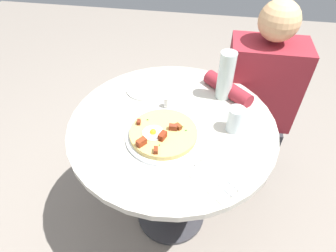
# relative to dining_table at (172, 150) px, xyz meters

# --- Properties ---
(ground_plane) EXTENTS (6.00, 6.00, 0.00)m
(ground_plane) POSITION_rel_dining_table_xyz_m (0.00, 0.00, -0.58)
(ground_plane) COLOR gray
(dining_table) EXTENTS (0.89, 0.89, 0.76)m
(dining_table) POSITION_rel_dining_table_xyz_m (0.00, 0.00, 0.00)
(dining_table) COLOR beige
(dining_table) RESTS_ON ground_plane
(person_seated) EXTENTS (0.50, 0.46, 1.14)m
(person_seated) POSITION_rel_dining_table_xyz_m (-0.42, -0.44, -0.07)
(person_seated) COLOR #2D2D33
(person_seated) RESTS_ON ground_plane
(pizza_plate) EXTENTS (0.31, 0.31, 0.01)m
(pizza_plate) POSITION_rel_dining_table_xyz_m (0.02, 0.09, 0.19)
(pizza_plate) COLOR white
(pizza_plate) RESTS_ON dining_table
(breakfast_pizza) EXTENTS (0.27, 0.27, 0.05)m
(breakfast_pizza) POSITION_rel_dining_table_xyz_m (0.02, 0.09, 0.20)
(breakfast_pizza) COLOR tan
(breakfast_pizza) RESTS_ON pizza_plate
(bread_plate) EXTENTS (0.19, 0.19, 0.01)m
(bread_plate) POSITION_rel_dining_table_xyz_m (0.16, -0.21, 0.19)
(bread_plate) COLOR white
(bread_plate) RESTS_ON dining_table
(napkin) EXTENTS (0.22, 0.22, 0.00)m
(napkin) POSITION_rel_dining_table_xyz_m (-0.20, 0.26, 0.18)
(napkin) COLOR white
(napkin) RESTS_ON dining_table
(fork) EXTENTS (0.15, 0.12, 0.00)m
(fork) POSITION_rel_dining_table_xyz_m (-0.19, 0.27, 0.19)
(fork) COLOR silver
(fork) RESTS_ON napkin
(knife) EXTENTS (0.15, 0.12, 0.00)m
(knife) POSITION_rel_dining_table_xyz_m (-0.21, 0.25, 0.19)
(knife) COLOR silver
(knife) RESTS_ON napkin
(water_glass) EXTENTS (0.07, 0.07, 0.11)m
(water_glass) POSITION_rel_dining_table_xyz_m (-0.26, -0.00, 0.23)
(water_glass) COLOR silver
(water_glass) RESTS_ON dining_table
(water_bottle) EXTENTS (0.07, 0.07, 0.23)m
(water_bottle) POSITION_rel_dining_table_xyz_m (-0.21, -0.22, 0.30)
(water_bottle) COLOR silver
(water_bottle) RESTS_ON dining_table
(salt_shaker) EXTENTS (0.03, 0.03, 0.05)m
(salt_shaker) POSITION_rel_dining_table_xyz_m (0.04, -0.10, 0.21)
(salt_shaker) COLOR white
(salt_shaker) RESTS_ON dining_table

